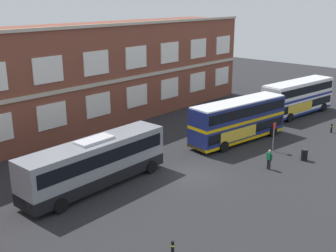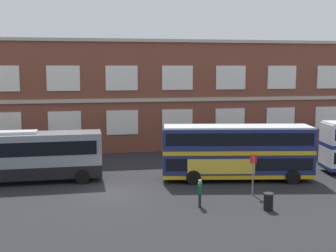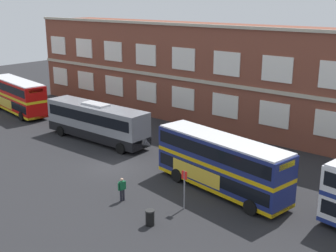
{
  "view_description": "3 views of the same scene",
  "coord_description": "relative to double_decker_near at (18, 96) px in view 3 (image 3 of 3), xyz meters",
  "views": [
    {
      "loc": [
        -24.07,
        -19.02,
        13.58
      ],
      "look_at": [
        0.34,
        2.94,
        3.41
      ],
      "focal_mm": 44.64,
      "sensor_mm": 36.0,
      "label": 1
    },
    {
      "loc": [
        -1.41,
        -28.92,
        8.35
      ],
      "look_at": [
        4.47,
        3.18,
        4.01
      ],
      "focal_mm": 47.39,
      "sensor_mm": 36.0,
      "label": 2
    },
    {
      "loc": [
        25.64,
        -23.39,
        13.62
      ],
      "look_at": [
        2.79,
        3.82,
        3.27
      ],
      "focal_mm": 47.22,
      "sensor_mm": 36.0,
      "label": 3
    }
  ],
  "objects": [
    {
      "name": "brick_terminal_building",
      "position": [
        21.42,
        12.87,
        3.23
      ],
      "size": [
        54.73,
        8.19,
        11.05
      ],
      "color": "brown",
      "rests_on": "ground"
    },
    {
      "name": "touring_coach",
      "position": [
        15.78,
        -1.15,
        -0.24
      ],
      "size": [
        12.04,
        3.02,
        3.8
      ],
      "color": "gray",
      "rests_on": "ground"
    },
    {
      "name": "waiting_passenger",
      "position": [
        27.36,
        -9.02,
        -1.22
      ],
      "size": [
        0.34,
        0.64,
        1.7
      ],
      "color": "black",
      "rests_on": "ground"
    },
    {
      "name": "station_litter_bin",
      "position": [
        31.17,
        -10.34,
        -1.63
      ],
      "size": [
        0.6,
        0.6,
        1.03
      ],
      "color": "black",
      "rests_on": "ground"
    },
    {
      "name": "double_decker_near",
      "position": [
        0.0,
        0.0,
        0.0
      ],
      "size": [
        11.27,
        4.31,
        4.07
      ],
      "color": "red",
      "rests_on": "ground"
    },
    {
      "name": "ground_plane",
      "position": [
        22.25,
        -3.11,
        -2.15
      ],
      "size": [
        120.0,
        120.0,
        0.0
      ],
      "primitive_type": "plane",
      "color": "#232326"
    },
    {
      "name": "bus_stand_flag",
      "position": [
        31.4,
        -7.2,
        -0.51
      ],
      "size": [
        0.44,
        0.1,
        2.7
      ],
      "color": "slate",
      "rests_on": "ground"
    },
    {
      "name": "double_decker_middle",
      "position": [
        31.66,
        -3.23,
        0.0
      ],
      "size": [
        11.27,
        4.29,
        4.07
      ],
      "color": "navy",
      "rests_on": "ground"
    }
  ]
}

